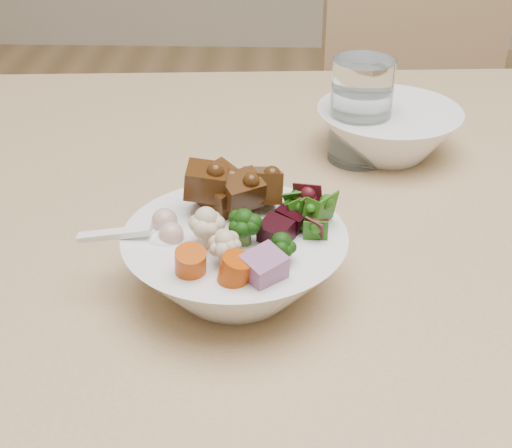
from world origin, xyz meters
name	(u,v)px	position (x,y,z in m)	size (l,w,h in m)	color
chair_far	(421,175)	(0.01, 0.75, 0.46)	(0.44, 0.44, 0.81)	tan
food_bowl	(237,257)	(-0.31, -0.01, 0.77)	(0.19, 0.19, 0.10)	white
soup_spoon	(152,238)	(-0.38, -0.02, 0.79)	(0.09, 0.03, 0.02)	white
water_glass	(360,115)	(-0.18, 0.25, 0.79)	(0.07, 0.07, 0.12)	white
side_bowl	(388,132)	(-0.14, 0.27, 0.77)	(0.17, 0.17, 0.06)	white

